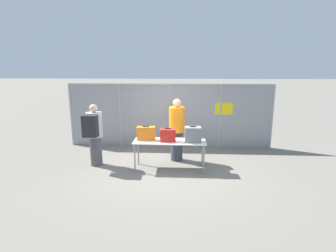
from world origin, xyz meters
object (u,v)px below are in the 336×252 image
inspection_table (170,143)px  utility_trailer (211,125)px  traveler_hooded (94,133)px  security_worker_near (177,129)px  suitcase_orange (146,133)px  suitcase_grey (193,134)px  suitcase_red (168,135)px

inspection_table → utility_trailer: 4.06m
traveler_hooded → security_worker_near: security_worker_near is taller
security_worker_near → utility_trailer: size_ratio=0.51×
inspection_table → suitcase_orange: 0.68m
suitcase_grey → security_worker_near: (-0.44, 0.74, -0.04)m
suitcase_red → suitcase_grey: 0.66m
inspection_table → traveler_hooded: 2.08m
inspection_table → traveler_hooded: size_ratio=1.11×
suitcase_orange → utility_trailer: size_ratio=0.14×
inspection_table → suitcase_red: bearing=-133.9°
security_worker_near → traveler_hooded: bearing=24.3°
suitcase_orange → security_worker_near: 1.02m
traveler_hooded → suitcase_grey: bearing=4.6°
inspection_table → security_worker_near: size_ratio=1.05×
security_worker_near → utility_trailer: security_worker_near is taller
suitcase_grey → utility_trailer: suitcase_grey is taller
utility_trailer → suitcase_orange: bearing=-120.1°
suitcase_grey → utility_trailer: (0.90, 3.81, -0.55)m
suitcase_red → suitcase_orange: bearing=170.0°
suitcase_orange → traveler_hooded: (-1.43, 0.04, -0.01)m
suitcase_orange → suitcase_grey: size_ratio=1.18×
suitcase_red → utility_trailer: bearing=67.8°
suitcase_grey → security_worker_near: 0.86m
suitcase_red → suitcase_grey: (0.65, -0.01, 0.03)m
inspection_table → suitcase_red: size_ratio=4.64×
suitcase_orange → suitcase_grey: 1.25m
suitcase_red → suitcase_grey: size_ratio=0.96×
security_worker_near → suitcase_grey: bearing=130.2°
suitcase_red → traveler_hooded: 2.03m
traveler_hooded → security_worker_near: bearing=22.5°
suitcase_red → utility_trailer: size_ratio=0.12×
inspection_table → security_worker_near: security_worker_near is taller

